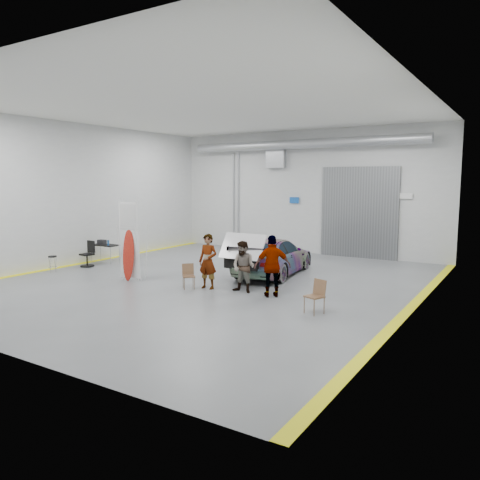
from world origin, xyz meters
The scene contains 13 objects.
ground centered at (0.00, 0.00, 0.00)m, with size 16.00×16.00×0.00m, color slate.
room_shell centered at (0.24, 2.22, 4.08)m, with size 14.02×16.18×6.01m.
sedan_car centered at (1.30, 2.31, 0.69)m, with size 1.95×4.78×1.39m, color white.
person_a centered at (0.60, -0.95, 0.91)m, with size 0.66×0.44×1.83m, color #8B5F4C.
person_b centered at (1.89, -0.81, 0.83)m, with size 0.81×0.62×1.66m, color #466480.
person_c centered at (2.94, -0.82, 0.96)m, with size 1.11×0.46×1.92m, color #956131.
surfboard_display centered at (-2.55, -1.43, 1.21)m, with size 0.84×0.29×2.99m.
folding_chair_near centered at (0.07, -1.31, 0.25)m, with size 0.54×0.61×0.82m.
folding_chair_far centered at (4.76, -1.85, 0.29)m, with size 0.56×0.59×0.91m.
shop_stool centered at (-6.13, -1.95, 0.33)m, with size 0.34×0.34×0.66m.
work_table centered at (-6.24, 0.77, 0.78)m, with size 1.27×0.67×1.02m.
office_chair centered at (-6.00, -0.33, 0.46)m, with size 0.56×0.56×1.06m.
trunk_lid centered at (1.30, 0.17, 1.41)m, with size 1.62×0.98×0.04m, color silver.
Camera 1 is at (9.54, -13.31, 3.54)m, focal length 35.00 mm.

